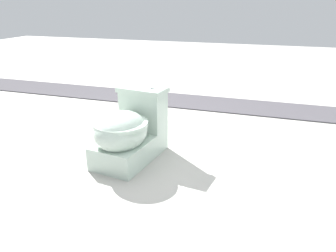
{
  "coord_description": "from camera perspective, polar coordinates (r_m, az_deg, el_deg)",
  "views": [
    {
      "loc": [
        2.29,
        0.98,
        1.13
      ],
      "look_at": [
        0.25,
        0.32,
        0.3
      ],
      "focal_mm": 35.0,
      "sensor_mm": 36.0,
      "label": 1
    }
  ],
  "objects": [
    {
      "name": "toilet",
      "position": [
        2.43,
        -6.8,
        -0.99
      ],
      "size": [
        0.68,
        0.46,
        0.52
      ],
      "rotation": [
        0.0,
        0.0,
        -0.14
      ],
      "color": "#B2C6B7",
      "rests_on": "ground"
    },
    {
      "name": "ground_plane",
      "position": [
        2.73,
        -4.77,
        -3.34
      ],
      "size": [
        14.0,
        14.0,
        0.0
      ],
      "primitive_type": "plane",
      "color": "#A8A59E"
    },
    {
      "name": "gravel_strip",
      "position": [
        3.81,
        9.93,
        3.67
      ],
      "size": [
        0.56,
        8.0,
        0.01
      ],
      "primitive_type": "cube",
      "color": "#423F44",
      "rests_on": "ground"
    }
  ]
}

